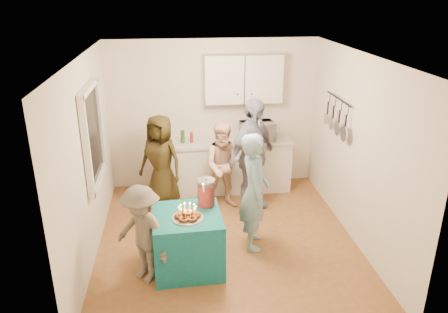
{
  "coord_description": "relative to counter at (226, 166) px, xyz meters",
  "views": [
    {
      "loc": [
        -0.67,
        -5.35,
        3.39
      ],
      "look_at": [
        0.0,
        0.35,
        1.15
      ],
      "focal_mm": 35.0,
      "sensor_mm": 36.0,
      "label": 1
    }
  ],
  "objects": [
    {
      "name": "countertop",
      "position": [
        0.0,
        -0.0,
        0.46
      ],
      "size": [
        2.24,
        0.62,
        0.05
      ],
      "primitive_type": "cube",
      "color": "beige",
      "rests_on": "counter"
    },
    {
      "name": "pot_rack",
      "position": [
        1.52,
        -1.0,
        1.17
      ],
      "size": [
        0.12,
        1.0,
        0.6
      ],
      "primitive_type": "cube",
      "color": "black",
      "rests_on": "right_wall"
    },
    {
      "name": "woman_back_right",
      "position": [
        0.31,
        -0.78,
        0.49
      ],
      "size": [
        1.08,
        1.07,
        1.84
      ],
      "primitive_type": "imported",
      "rotation": [
        0.0,
        0.0,
        0.78
      ],
      "color": "black",
      "rests_on": "floor"
    },
    {
      "name": "left_wall",
      "position": [
        -2.0,
        -1.7,
        0.87
      ],
      "size": [
        4.0,
        4.0,
        0.0
      ],
      "primitive_type": "plane",
      "color": "silver",
      "rests_on": "floor"
    },
    {
      "name": "woman_back_center",
      "position": [
        -0.11,
        -0.67,
        0.29
      ],
      "size": [
        0.72,
        0.58,
        1.44
      ],
      "primitive_type": "imported",
      "rotation": [
        0.0,
        0.0,
        -0.04
      ],
      "color": "#E49577",
      "rests_on": "floor"
    },
    {
      "name": "ceiling",
      "position": [
        -0.2,
        -1.7,
        2.17
      ],
      "size": [
        4.0,
        4.0,
        0.0
      ],
      "primitive_type": "plane",
      "color": "white",
      "rests_on": "floor"
    },
    {
      "name": "floor",
      "position": [
        -0.2,
        -1.7,
        -0.43
      ],
      "size": [
        4.0,
        4.0,
        0.0
      ],
      "primitive_type": "plane",
      "color": "brown",
      "rests_on": "ground"
    },
    {
      "name": "window_night",
      "position": [
        -1.97,
        -1.4,
        1.12
      ],
      "size": [
        0.04,
        1.0,
        1.2
      ],
      "primitive_type": "cube",
      "color": "black",
      "rests_on": "left_wall"
    },
    {
      "name": "punch_jar",
      "position": [
        -0.51,
        -2.05,
        0.5
      ],
      "size": [
        0.22,
        0.22,
        0.34
      ],
      "primitive_type": "cylinder",
      "color": "#B00E12",
      "rests_on": "party_table"
    },
    {
      "name": "party_table",
      "position": [
        -0.77,
        -2.27,
        -0.05
      ],
      "size": [
        0.89,
        0.89,
        0.76
      ],
      "primitive_type": "cube",
      "rotation": [
        0.0,
        0.0,
        0.05
      ],
      "color": "#10666F",
      "rests_on": "floor"
    },
    {
      "name": "upper_cabinet",
      "position": [
        0.3,
        0.15,
        1.52
      ],
      "size": [
        1.3,
        0.3,
        0.8
      ],
      "primitive_type": "cube",
      "color": "white",
      "rests_on": "back_wall"
    },
    {
      "name": "back_wall",
      "position": [
        -0.2,
        0.3,
        0.87
      ],
      "size": [
        3.6,
        3.6,
        0.0
      ],
      "primitive_type": "plane",
      "color": "silver",
      "rests_on": "floor"
    },
    {
      "name": "woman_back_left",
      "position": [
        -1.12,
        -0.42,
        0.33
      ],
      "size": [
        0.89,
        0.8,
        1.52
      ],
      "primitive_type": "imported",
      "rotation": [
        0.0,
        0.0,
        -0.54
      ],
      "color": "#514317",
      "rests_on": "floor"
    },
    {
      "name": "microwave",
      "position": [
        0.54,
        0.0,
        0.64
      ],
      "size": [
        0.61,
        0.45,
        0.31
      ],
      "primitive_type": "imported",
      "rotation": [
        0.0,
        0.0,
        0.12
      ],
      "color": "white",
      "rests_on": "countertop"
    },
    {
      "name": "donut_cake",
      "position": [
        -0.76,
        -2.37,
        0.42
      ],
      "size": [
        0.38,
        0.38,
        0.18
      ],
      "primitive_type": null,
      "color": "#381C0C",
      "rests_on": "party_table"
    },
    {
      "name": "right_wall",
      "position": [
        1.6,
        -1.7,
        0.87
      ],
      "size": [
        4.0,
        4.0,
        0.0
      ],
      "primitive_type": "plane",
      "color": "silver",
      "rests_on": "floor"
    },
    {
      "name": "counter",
      "position": [
        0.0,
        0.0,
        0.0
      ],
      "size": [
        2.2,
        0.58,
        0.86
      ],
      "primitive_type": "cube",
      "color": "white",
      "rests_on": "floor"
    },
    {
      "name": "man_birthday",
      "position": [
        0.15,
        -1.85,
        0.39
      ],
      "size": [
        0.45,
        0.63,
        1.64
      ],
      "primitive_type": "imported",
      "rotation": [
        0.0,
        0.0,
        1.48
      ],
      "color": "#83ACBE",
      "rests_on": "floor"
    },
    {
      "name": "child_near_left",
      "position": [
        -1.32,
        -2.45,
        0.2
      ],
      "size": [
        0.91,
        0.89,
        1.26
      ],
      "primitive_type": "imported",
      "rotation": [
        0.0,
        0.0,
        -0.74
      ],
      "color": "#5B5249",
      "rests_on": "floor"
    }
  ]
}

